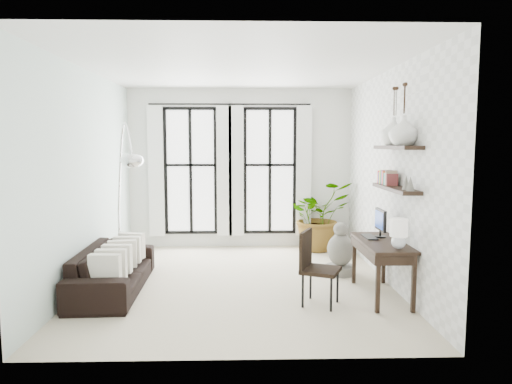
{
  "coord_description": "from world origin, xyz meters",
  "views": [
    {
      "loc": [
        0.08,
        -6.75,
        2.09
      ],
      "look_at": [
        0.26,
        0.3,
        1.35
      ],
      "focal_mm": 32.0,
      "sensor_mm": 36.0,
      "label": 1
    }
  ],
  "objects_px": {
    "desk_chair": "(314,263)",
    "desk": "(383,246)",
    "plant": "(318,216)",
    "sofa": "(113,269)",
    "arc_lamp": "(124,162)",
    "buddha": "(340,252)"
  },
  "relations": [
    {
      "from": "plant",
      "to": "arc_lamp",
      "type": "height_order",
      "value": "arc_lamp"
    },
    {
      "from": "arc_lamp",
      "to": "buddha",
      "type": "xyz_separation_m",
      "value": [
        3.32,
        0.35,
        -1.48
      ]
    },
    {
      "from": "desk",
      "to": "arc_lamp",
      "type": "relative_size",
      "value": 0.55
    },
    {
      "from": "plant",
      "to": "buddha",
      "type": "bearing_deg",
      "value": -87.46
    },
    {
      "from": "desk",
      "to": "buddha",
      "type": "bearing_deg",
      "value": 105.27
    },
    {
      "from": "sofa",
      "to": "buddha",
      "type": "height_order",
      "value": "buddha"
    },
    {
      "from": "arc_lamp",
      "to": "buddha",
      "type": "relative_size",
      "value": 2.83
    },
    {
      "from": "desk_chair",
      "to": "desk",
      "type": "bearing_deg",
      "value": 35.73
    },
    {
      "from": "arc_lamp",
      "to": "sofa",
      "type": "bearing_deg",
      "value": -105.13
    },
    {
      "from": "sofa",
      "to": "arc_lamp",
      "type": "height_order",
      "value": "arc_lamp"
    },
    {
      "from": "plant",
      "to": "desk",
      "type": "relative_size",
      "value": 1.04
    },
    {
      "from": "desk",
      "to": "arc_lamp",
      "type": "bearing_deg",
      "value": 167.4
    },
    {
      "from": "plant",
      "to": "desk",
      "type": "xyz_separation_m",
      "value": [
        0.4,
        -2.91,
        0.04
      ]
    },
    {
      "from": "desk",
      "to": "sofa",
      "type": "bearing_deg",
      "value": 173.47
    },
    {
      "from": "desk",
      "to": "buddha",
      "type": "distance_m",
      "value": 1.26
    },
    {
      "from": "desk_chair",
      "to": "arc_lamp",
      "type": "height_order",
      "value": "arc_lamp"
    },
    {
      "from": "arc_lamp",
      "to": "desk",
      "type": "bearing_deg",
      "value": -12.6
    },
    {
      "from": "sofa",
      "to": "buddha",
      "type": "xyz_separation_m",
      "value": [
        3.43,
        0.74,
        0.05
      ]
    },
    {
      "from": "plant",
      "to": "arc_lamp",
      "type": "relative_size",
      "value": 0.57
    },
    {
      "from": "desk_chair",
      "to": "buddha",
      "type": "bearing_deg",
      "value": 88.92
    },
    {
      "from": "plant",
      "to": "arc_lamp",
      "type": "xyz_separation_m",
      "value": [
        -3.25,
        -2.1,
        1.15
      ]
    },
    {
      "from": "plant",
      "to": "desk_chair",
      "type": "height_order",
      "value": "plant"
    }
  ]
}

